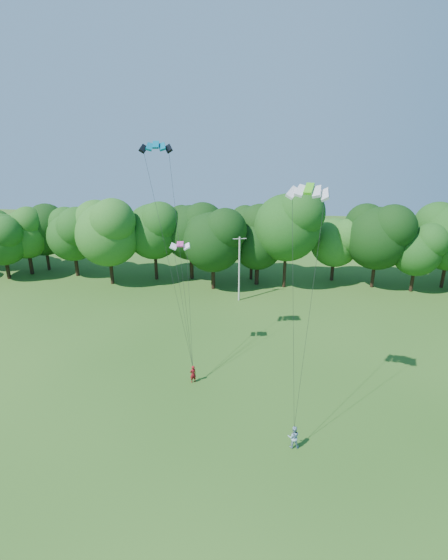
{
  "coord_description": "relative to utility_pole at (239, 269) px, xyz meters",
  "views": [
    {
      "loc": [
        3.64,
        -19.09,
        21.18
      ],
      "look_at": [
        0.59,
        13.0,
        9.01
      ],
      "focal_mm": 28.0,
      "sensor_mm": 36.0,
      "label": 1
    }
  ],
  "objects": [
    {
      "name": "kite_pink",
      "position": [
        -4.17,
        -14.28,
        6.97
      ],
      "size": [
        1.75,
        0.99,
        0.31
      ],
      "rotation": [
        0.0,
        0.0,
        0.12
      ],
      "color": "#E03E9C",
      "rests_on": "ground"
    },
    {
      "name": "ground",
      "position": [
        -0.8,
        -29.96,
        -4.11
      ],
      "size": [
        160.0,
        160.0,
        0.0
      ],
      "primitive_type": "plane",
      "color": "#225015",
      "rests_on": "ground"
    },
    {
      "name": "kite_flyer_right",
      "position": [
        5.27,
        -24.89,
        -3.27
      ],
      "size": [
        0.82,
        0.65,
        1.67
      ],
      "primitive_type": "imported",
      "rotation": [
        0.0,
        0.0,
        3.16
      ],
      "color": "#8EADC5",
      "rests_on": "ground"
    },
    {
      "name": "tree_back_center",
      "position": [
        1.21,
        7.57,
        2.82
      ],
      "size": [
        7.63,
        7.63,
        11.1
      ],
      "color": "black",
      "rests_on": "ground"
    },
    {
      "name": "tree_back_west",
      "position": [
        -30.02,
        6.74,
        2.61
      ],
      "size": [
        7.4,
        7.4,
        10.77
      ],
      "color": "#2F2013",
      "rests_on": "ground"
    },
    {
      "name": "kite_green",
      "position": [
        5.52,
        -21.16,
        12.79
      ],
      "size": [
        2.77,
        1.76,
        0.62
      ],
      "rotation": [
        0.0,
        0.0,
        -0.27
      ],
      "color": "#46BF1C",
      "rests_on": "ground"
    },
    {
      "name": "utility_pole",
      "position": [
        0.0,
        0.0,
        0.0
      ],
      "size": [
        1.57,
        0.44,
        7.98
      ],
      "rotation": [
        0.0,
        0.0,
        0.23
      ],
      "color": "beige",
      "rests_on": "ground"
    },
    {
      "name": "kite_teal",
      "position": [
        -5.79,
        -14.34,
        14.95
      ],
      "size": [
        2.6,
        1.5,
        0.56
      ],
      "rotation": [
        0.0,
        0.0,
        0.18
      ],
      "color": "#046584",
      "rests_on": "ground"
    },
    {
      "name": "kite_flyer_left",
      "position": [
        -2.76,
        -17.86,
        -3.32
      ],
      "size": [
        0.69,
        0.64,
        1.57
      ],
      "primitive_type": "imported",
      "rotation": [
        0.0,
        0.0,
        3.77
      ],
      "color": "maroon",
      "rests_on": "ground"
    }
  ]
}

